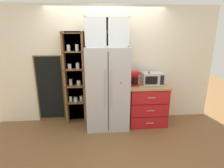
{
  "coord_description": "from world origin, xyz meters",
  "views": [
    {
      "loc": [
        -0.2,
        -3.6,
        2.0
      ],
      "look_at": [
        0.1,
        0.01,
        0.95
      ],
      "focal_mm": 28.87,
      "sensor_mm": 36.0,
      "label": 1
    }
  ],
  "objects": [
    {
      "name": "counter_cabinet",
      "position": [
        0.88,
        0.05,
        0.45
      ],
      "size": [
        0.84,
        0.63,
        0.9
      ],
      "color": "red",
      "rests_on": "ground"
    },
    {
      "name": "refrigerator",
      "position": [
        0.0,
        0.01,
        0.86
      ],
      "size": [
        0.87,
        0.7,
        1.72
      ],
      "color": "#B7BABF",
      "rests_on": "ground"
    },
    {
      "name": "mug_red",
      "position": [
        0.88,
        0.11,
        0.94
      ],
      "size": [
        0.12,
        0.08,
        0.1
      ],
      "color": "red",
      "rests_on": "counter_cabinet"
    },
    {
      "name": "microwave",
      "position": [
        0.98,
        0.1,
        1.03
      ],
      "size": [
        0.44,
        0.33,
        0.26
      ],
      "color": "#B7BABF",
      "rests_on": "counter_cabinet"
    },
    {
      "name": "bottle_cobalt",
      "position": [
        0.88,
        0.02,
        1.03
      ],
      "size": [
        0.07,
        0.07,
        0.3
      ],
      "color": "navy",
      "rests_on": "counter_cabinet"
    },
    {
      "name": "wall_back_cream",
      "position": [
        0.0,
        0.4,
        1.27
      ],
      "size": [
        4.91,
        0.1,
        2.55
      ],
      "primitive_type": "cube",
      "color": "silver",
      "rests_on": "ground"
    },
    {
      "name": "pantry_shelf_column",
      "position": [
        -0.7,
        0.29,
        1.03
      ],
      "size": [
        0.48,
        0.28,
        2.01
      ],
      "color": "brown",
      "rests_on": "ground"
    },
    {
      "name": "ground_plane",
      "position": [
        0.0,
        0.0,
        0.0
      ],
      "size": [
        10.6,
        10.6,
        0.0
      ],
      "primitive_type": "plane",
      "color": "brown"
    },
    {
      "name": "upper_cabinet",
      "position": [
        0.0,
        0.06,
        1.99
      ],
      "size": [
        0.84,
        0.32,
        0.55
      ],
      "color": "silver",
      "rests_on": "refrigerator"
    },
    {
      "name": "coffee_maker",
      "position": [
        0.59,
        0.06,
        1.05
      ],
      "size": [
        0.17,
        0.2,
        0.31
      ],
      "color": "red",
      "rests_on": "counter_cabinet"
    },
    {
      "name": "chalkboard_menu",
      "position": [
        -1.26,
        0.33,
        0.76
      ],
      "size": [
        0.6,
        0.04,
        1.52
      ],
      "color": "brown",
      "rests_on": "ground"
    }
  ]
}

